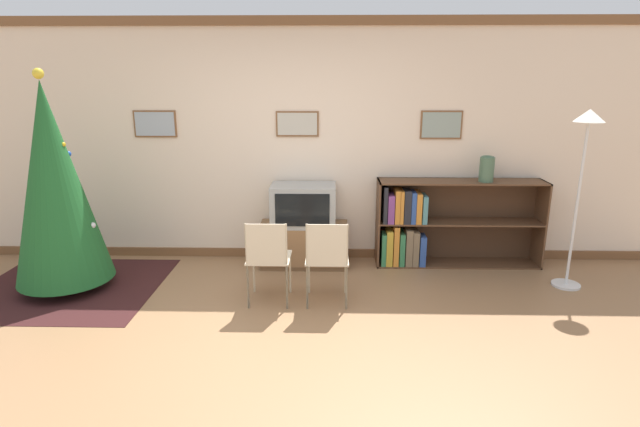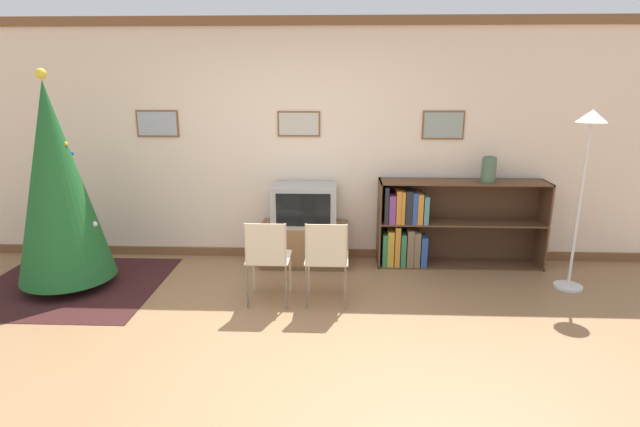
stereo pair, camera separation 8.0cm
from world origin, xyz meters
TOP-DOWN VIEW (x-y plane):
  - ground_plane at (0.00, 0.00)m, footprint 24.00×24.00m
  - wall_back at (0.00, 2.21)m, footprint 8.55×0.11m
  - area_rug at (-2.25, 1.19)m, footprint 1.81×1.63m
  - christmas_tree at (-2.25, 1.19)m, footprint 0.91×0.91m
  - tv_console at (0.11, 1.91)m, footprint 0.99×0.46m
  - television at (0.11, 1.91)m, footprint 0.71×0.45m
  - folding_chair_left at (-0.16, 0.87)m, footprint 0.40×0.40m
  - folding_chair_right at (0.38, 0.87)m, footprint 0.40×0.40m
  - bookshelf at (1.52, 1.97)m, footprint 1.84×0.36m
  - vase at (2.10, 1.93)m, footprint 0.16×0.16m
  - standing_lamp at (2.84, 1.36)m, footprint 0.28×0.28m

SIDE VIEW (x-z plane):
  - ground_plane at x=0.00m, z-range 0.00..0.00m
  - area_rug at x=-2.25m, z-range 0.00..0.01m
  - tv_console at x=0.11m, z-range 0.00..0.47m
  - bookshelf at x=1.52m, z-range -0.02..0.95m
  - folding_chair_left at x=-0.16m, z-range 0.06..0.88m
  - folding_chair_right at x=0.38m, z-range 0.06..0.88m
  - television at x=0.11m, z-range 0.47..0.93m
  - christmas_tree at x=-2.25m, z-range 0.00..2.15m
  - vase at x=2.10m, z-range 0.98..1.26m
  - wall_back at x=0.00m, z-range 0.00..2.70m
  - standing_lamp at x=2.84m, z-range 0.48..2.26m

